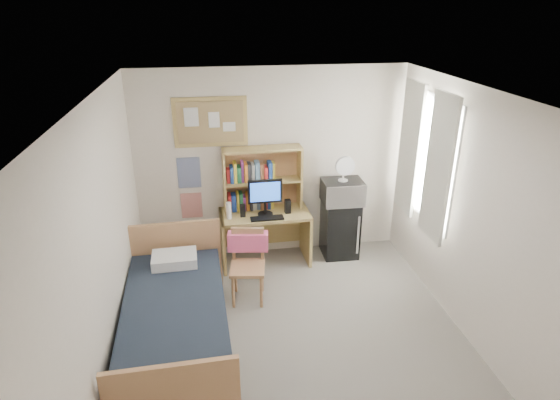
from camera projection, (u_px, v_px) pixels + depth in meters
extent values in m
cube|color=gray|center=(300.00, 347.00, 4.92)|extent=(3.60, 4.20, 0.02)
cube|color=silver|center=(305.00, 98.00, 3.89)|extent=(3.60, 4.20, 0.02)
cube|color=white|center=(271.00, 165.00, 6.31)|extent=(3.60, 0.04, 2.60)
cube|color=white|center=(103.00, 251.00, 4.15)|extent=(0.04, 4.20, 2.60)
cube|color=white|center=(479.00, 223.00, 4.66)|extent=(0.04, 4.20, 2.60)
cube|color=white|center=(425.00, 158.00, 5.62)|extent=(0.10, 1.40, 1.70)
cube|color=white|center=(438.00, 169.00, 5.26)|extent=(0.04, 0.55, 1.70)
cube|color=white|center=(409.00, 148.00, 5.98)|extent=(0.04, 0.55, 1.70)
cube|color=#A38856|center=(210.00, 122.00, 5.94)|extent=(0.94, 0.03, 0.64)
cube|color=navy|center=(189.00, 173.00, 6.17)|extent=(0.30, 0.01, 0.42)
cube|color=red|center=(192.00, 205.00, 6.35)|extent=(0.28, 0.01, 0.36)
cube|color=tan|center=(265.00, 237.00, 6.37)|extent=(1.20, 0.63, 0.74)
cube|color=tan|center=(248.00, 268.00, 5.52)|extent=(0.50, 0.50, 0.88)
cube|color=black|center=(340.00, 228.00, 6.56)|extent=(0.48, 0.48, 0.81)
cube|color=black|center=(176.00, 325.00, 4.78)|extent=(1.12, 2.13, 0.58)
cube|color=tan|center=(263.00, 179.00, 6.19)|extent=(1.05, 0.30, 0.85)
cube|color=black|center=(265.00, 198.00, 6.08)|extent=(0.45, 0.05, 0.48)
cube|color=black|center=(267.00, 218.00, 6.04)|extent=(0.43, 0.15, 0.02)
cube|color=black|center=(243.00, 211.00, 6.09)|extent=(0.07, 0.07, 0.17)
cube|color=black|center=(288.00, 206.00, 6.18)|extent=(0.08, 0.08, 0.19)
cylinder|color=white|center=(229.00, 211.00, 6.01)|extent=(0.07, 0.07, 0.23)
cube|color=#FF6193|center=(248.00, 241.00, 5.60)|extent=(0.50, 0.22, 0.23)
cube|color=silver|center=(342.00, 192.00, 6.32)|extent=(0.54, 0.42, 0.31)
cylinder|color=white|center=(344.00, 170.00, 6.20)|extent=(0.26, 0.26, 0.32)
cube|color=white|center=(175.00, 259.00, 5.32)|extent=(0.51, 0.37, 0.12)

